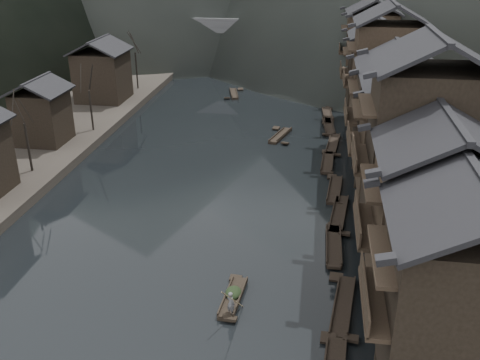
# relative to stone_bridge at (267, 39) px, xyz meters

# --- Properties ---
(water) EXTENTS (300.00, 300.00, 0.00)m
(water) POSITION_rel_stone_bridge_xyz_m (0.00, -72.00, -5.11)
(water) COLOR black
(water) RESTS_ON ground
(left_bank) EXTENTS (40.00, 200.00, 1.20)m
(left_bank) POSITION_rel_stone_bridge_xyz_m (-35.00, -32.00, -4.51)
(left_bank) COLOR #2D2823
(left_bank) RESTS_ON ground
(stilt_houses) EXTENTS (9.00, 67.60, 16.97)m
(stilt_houses) POSITION_rel_stone_bridge_xyz_m (17.28, -52.52, 3.97)
(stilt_houses) COLOR black
(stilt_houses) RESTS_ON ground
(left_houses) EXTENTS (8.10, 53.20, 8.73)m
(left_houses) POSITION_rel_stone_bridge_xyz_m (-20.50, -51.88, 0.55)
(left_houses) COLOR black
(left_houses) RESTS_ON left_bank
(bare_trees) EXTENTS (3.94, 61.85, 7.88)m
(bare_trees) POSITION_rel_stone_bridge_xyz_m (-17.00, -51.86, 1.46)
(bare_trees) COLOR black
(bare_trees) RESTS_ON left_bank
(moored_sampans) EXTENTS (2.72, 62.14, 0.47)m
(moored_sampans) POSITION_rel_stone_bridge_xyz_m (12.02, -51.04, -4.91)
(moored_sampans) COLOR black
(moored_sampans) RESTS_ON water
(midriver_boats) EXTENTS (11.13, 24.70, 0.45)m
(midriver_boats) POSITION_rel_stone_bridge_xyz_m (1.44, -30.54, -4.91)
(midriver_boats) COLOR black
(midriver_boats) RESTS_ON water
(stone_bridge) EXTENTS (40.00, 6.00, 9.00)m
(stone_bridge) POSITION_rel_stone_bridge_xyz_m (0.00, 0.00, 0.00)
(stone_bridge) COLOR #4C4C4F
(stone_bridge) RESTS_ON ground
(hero_sampan) EXTENTS (1.39, 5.05, 0.44)m
(hero_sampan) POSITION_rel_stone_bridge_xyz_m (5.22, -72.74, -4.91)
(hero_sampan) COLOR black
(hero_sampan) RESTS_ON water
(cargo_heap) EXTENTS (1.10, 1.44, 0.66)m
(cargo_heap) POSITION_rel_stone_bridge_xyz_m (5.20, -72.51, -4.34)
(cargo_heap) COLOR black
(cargo_heap) RESTS_ON hero_sampan
(boatman) EXTENTS (0.74, 0.69, 1.70)m
(boatman) POSITION_rel_stone_bridge_xyz_m (5.35, -74.49, -3.82)
(boatman) COLOR slate
(boatman) RESTS_ON hero_sampan
(bamboo_pole) EXTENTS (1.12, 2.84, 3.23)m
(bamboo_pole) POSITION_rel_stone_bridge_xyz_m (5.55, -74.49, -1.36)
(bamboo_pole) COLOR #8C7A51
(bamboo_pole) RESTS_ON boatman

